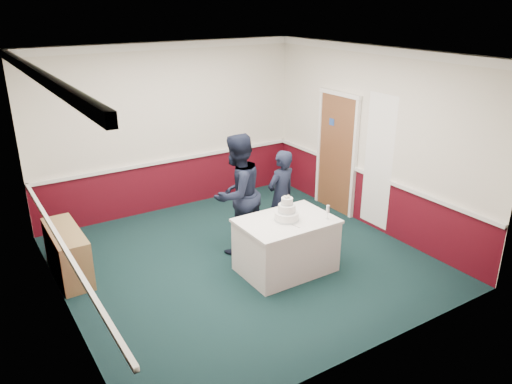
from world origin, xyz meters
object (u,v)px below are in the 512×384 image
champagne_flute (328,210)px  person_woman (281,197)px  sideboard (68,253)px  cake_table (286,245)px  person_man (237,194)px  wedding_cake (287,213)px  cake_knife (293,225)px

champagne_flute → person_woman: (-0.01, 1.10, -0.17)m
sideboard → cake_table: size_ratio=0.91×
cake_table → person_man: size_ratio=0.71×
cake_table → wedding_cake: (0.00, 0.00, 0.50)m
wedding_cake → person_man: size_ratio=0.20×
sideboard → cake_knife: bearing=-33.1°
sideboard → champagne_flute: 3.68m
wedding_cake → champagne_flute: 0.57m
sideboard → cake_knife: 3.17m
cake_knife → wedding_cake: bearing=68.4°
cake_knife → person_woman: (0.52, 1.02, -0.04)m
sideboard → champagne_flute: champagne_flute is taller
champagne_flute → cake_knife: bearing=171.4°
wedding_cake → person_woman: 0.97m
champagne_flute → person_woman: bearing=90.7°
cake_table → person_man: (-0.25, 0.92, 0.52)m
sideboard → cake_table: (2.66, -1.51, 0.05)m
sideboard → cake_table: bearing=-29.6°
wedding_cake → cake_knife: 0.23m
cake_table → cake_knife: (-0.03, -0.20, 0.39)m
champagne_flute → person_woman: 1.12m
wedding_cake → person_woman: (0.49, 0.82, -0.14)m
person_man → person_woman: 0.77m
cake_knife → person_woman: bearing=50.2°
cake_knife → person_man: person_man is taller
sideboard → wedding_cake: (2.66, -1.51, 0.55)m
champagne_flute → person_woman: person_woman is taller
cake_table → person_woman: size_ratio=0.87×
cake_table → person_man: person_man is taller
cake_knife → cake_table: bearing=68.4°
sideboard → champagne_flute: (3.16, -1.79, 0.58)m
person_woman → wedding_cake: bearing=48.3°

